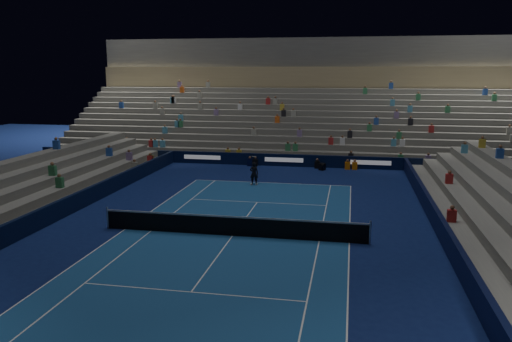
{
  "coord_description": "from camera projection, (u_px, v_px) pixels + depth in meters",
  "views": [
    {
      "loc": [
        5.4,
        -22.5,
        7.71
      ],
      "look_at": [
        0.0,
        6.0,
        2.0
      ],
      "focal_mm": 35.56,
      "sensor_mm": 36.0,
      "label": 1
    }
  ],
  "objects": [
    {
      "name": "ground",
      "position": [
        233.0,
        236.0,
        24.16
      ],
      "size": [
        90.0,
        90.0,
        0.0
      ],
      "primitive_type": "plane",
      "color": "#0D194F",
      "rests_on": "ground"
    },
    {
      "name": "sponsor_barrier_west",
      "position": [
        48.0,
        215.0,
        25.84
      ],
      "size": [
        0.25,
        37.0,
        1.0
      ],
      "primitive_type": "cube",
      "color": "black",
      "rests_on": "ground"
    },
    {
      "name": "grandstand_main",
      "position": [
        297.0,
        116.0,
        50.41
      ],
      "size": [
        44.0,
        15.2,
        11.2
      ],
      "color": "#5F5F5B",
      "rests_on": "ground"
    },
    {
      "name": "court_surface",
      "position": [
        233.0,
        236.0,
        24.16
      ],
      "size": [
        10.97,
        23.77,
        0.01
      ],
      "primitive_type": "cube",
      "color": "navy",
      "rests_on": "ground"
    },
    {
      "name": "tennis_net",
      "position": [
        233.0,
        226.0,
        24.07
      ],
      "size": [
        12.9,
        0.1,
        1.1
      ],
      "color": "#B2B2B7",
      "rests_on": "ground"
    },
    {
      "name": "sponsor_barrier_east",
      "position": [
        447.0,
        238.0,
        22.29
      ],
      "size": [
        0.25,
        37.0,
        1.0
      ],
      "primitive_type": "cube",
      "color": "#080E32",
      "rests_on": "ground"
    },
    {
      "name": "tennis_player",
      "position": [
        254.0,
        173.0,
        34.89
      ],
      "size": [
        0.61,
        0.42,
        1.61
      ],
      "primitive_type": "imported",
      "rotation": [
        0.0,
        0.0,
        3.19
      ],
      "color": "black",
      "rests_on": "ground"
    },
    {
      "name": "sponsor_barrier_far",
      "position": [
        284.0,
        160.0,
        41.9
      ],
      "size": [
        44.0,
        0.25,
        1.0
      ],
      "primitive_type": "cube",
      "color": "black",
      "rests_on": "ground"
    },
    {
      "name": "broadcast_camera",
      "position": [
        322.0,
        167.0,
        40.25
      ],
      "size": [
        0.56,
        0.92,
        0.54
      ],
      "color": "black",
      "rests_on": "ground"
    }
  ]
}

